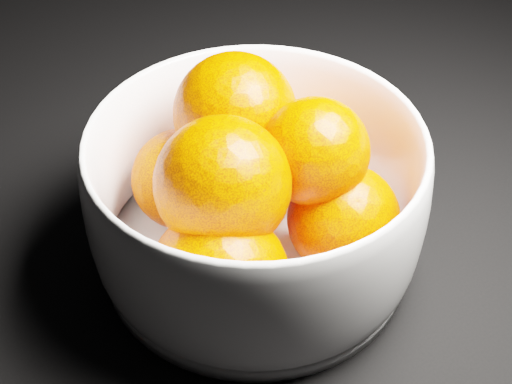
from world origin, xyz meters
TOP-DOWN VIEW (x-y plane):
  - ground at (0.00, 0.00)m, footprint 3.00×3.00m
  - bowl at (-0.25, -0.09)m, footprint 0.25×0.25m
  - orange_pile at (-0.25, -0.09)m, footprint 0.21×0.19m

SIDE VIEW (x-z plane):
  - ground at x=0.00m, z-range 0.00..0.00m
  - bowl at x=-0.25m, z-range 0.00..0.12m
  - orange_pile at x=-0.25m, z-range 0.01..0.15m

